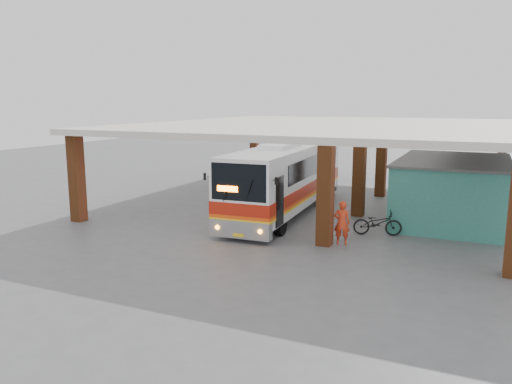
{
  "coord_description": "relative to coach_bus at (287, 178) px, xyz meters",
  "views": [
    {
      "loc": [
        8.81,
        -22.53,
        5.96
      ],
      "look_at": [
        -1.53,
        0.0,
        1.42
      ],
      "focal_mm": 35.0,
      "sensor_mm": 36.0,
      "label": 1
    }
  ],
  "objects": [
    {
      "name": "motorcycle",
      "position": [
        5.41,
        -2.64,
        -1.34
      ],
      "size": [
        2.26,
        1.3,
        1.12
      ],
      "primitive_type": "imported",
      "rotation": [
        0.0,
        0.0,
        1.85
      ],
      "color": "black",
      "rests_on": "ground"
    },
    {
      "name": "coach_bus",
      "position": [
        0.0,
        0.0,
        0.0
      ],
      "size": [
        3.48,
        13.29,
        3.83
      ],
      "rotation": [
        0.0,
        0.0,
        0.06
      ],
      "color": "white",
      "rests_on": "ground"
    },
    {
      "name": "canopy_roof",
      "position": [
        1.21,
        4.35,
        2.6
      ],
      "size": [
        21.0,
        23.0,
        0.3
      ],
      "primitive_type": "cube",
      "color": "silver",
      "rests_on": "brick_columns"
    },
    {
      "name": "ground",
      "position": [
        0.71,
        -2.15,
        -1.9
      ],
      "size": [
        90.0,
        90.0,
        0.0
      ],
      "primitive_type": "plane",
      "color": "#515154",
      "rests_on": "ground"
    },
    {
      "name": "pedestrian",
      "position": [
        4.32,
        -4.72,
        -0.98
      ],
      "size": [
        0.76,
        0.59,
        1.86
      ],
      "primitive_type": "imported",
      "rotation": [
        0.0,
        0.0,
        3.38
      ],
      "color": "red",
      "rests_on": "ground"
    },
    {
      "name": "brick_columns",
      "position": [
        2.14,
        2.85,
        0.27
      ],
      "size": [
        20.1,
        21.6,
        4.35
      ],
      "color": "brown",
      "rests_on": "ground"
    },
    {
      "name": "red_chair",
      "position": [
        5.81,
        4.17,
        -1.51
      ],
      "size": [
        0.54,
        0.54,
        0.87
      ],
      "rotation": [
        0.0,
        0.0,
        -0.22
      ],
      "color": "red",
      "rests_on": "ground"
    },
    {
      "name": "shop_building",
      "position": [
        8.2,
        1.85,
        -0.34
      ],
      "size": [
        5.2,
        8.2,
        3.11
      ],
      "color": "#2F7661",
      "rests_on": "ground"
    }
  ]
}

